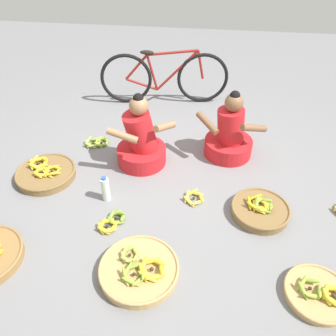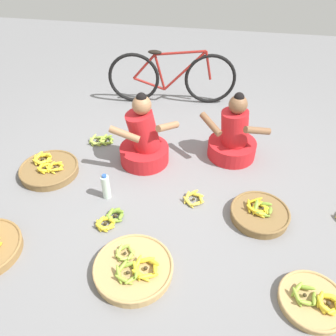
{
  "view_description": "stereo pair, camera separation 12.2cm",
  "coord_description": "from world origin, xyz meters",
  "px_view_note": "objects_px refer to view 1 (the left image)",
  "views": [
    {
      "loc": [
        0.3,
        -2.5,
        2.25
      ],
      "look_at": [
        0.0,
        -0.2,
        0.35
      ],
      "focal_mm": 35.85,
      "sensor_mm": 36.0,
      "label": 1
    },
    {
      "loc": [
        0.42,
        -2.48,
        2.25
      ],
      "look_at": [
        0.0,
        -0.2,
        0.35
      ],
      "focal_mm": 35.85,
      "sensor_mm": 36.0,
      "label": 2
    }
  ],
  "objects_px": {
    "banana_basket_near_bicycle": "(139,270)",
    "loose_bananas_front_right": "(97,142)",
    "banana_basket_front_center": "(260,210)",
    "water_bottle": "(106,189)",
    "loose_bananas_front_left": "(111,222)",
    "bicycle_leaning": "(164,78)",
    "banana_basket_back_right": "(318,293)",
    "vendor_woman_behind": "(229,135)",
    "loose_bananas_mid_right": "(194,197)",
    "banana_basket_back_center": "(46,173)",
    "vendor_woman_front": "(141,142)"
  },
  "relations": [
    {
      "from": "banana_basket_front_center",
      "to": "vendor_woman_behind",
      "type": "bearing_deg",
      "value": 107.82
    },
    {
      "from": "loose_bananas_front_left",
      "to": "water_bottle",
      "type": "height_order",
      "value": "water_bottle"
    },
    {
      "from": "banana_basket_front_center",
      "to": "banana_basket_near_bicycle",
      "type": "xyz_separation_m",
      "value": [
        -0.96,
        -0.75,
        -0.0
      ]
    },
    {
      "from": "vendor_woman_front",
      "to": "loose_bananas_front_right",
      "type": "distance_m",
      "value": 0.67
    },
    {
      "from": "banana_basket_near_bicycle",
      "to": "water_bottle",
      "type": "height_order",
      "value": "water_bottle"
    },
    {
      "from": "loose_bananas_front_left",
      "to": "banana_basket_front_center",
      "type": "bearing_deg",
      "value": 12.75
    },
    {
      "from": "banana_basket_back_center",
      "to": "banana_basket_back_right",
      "type": "bearing_deg",
      "value": -22.25
    },
    {
      "from": "loose_bananas_front_right",
      "to": "banana_basket_front_center",
      "type": "bearing_deg",
      "value": -26.07
    },
    {
      "from": "bicycle_leaning",
      "to": "water_bottle",
      "type": "distance_m",
      "value": 2.01
    },
    {
      "from": "vendor_woman_behind",
      "to": "banana_basket_back_right",
      "type": "distance_m",
      "value": 1.78
    },
    {
      "from": "banana_basket_near_bicycle",
      "to": "banana_basket_front_center",
      "type": "bearing_deg",
      "value": 37.91
    },
    {
      "from": "bicycle_leaning",
      "to": "loose_bananas_front_left",
      "type": "height_order",
      "value": "bicycle_leaning"
    },
    {
      "from": "vendor_woman_front",
      "to": "banana_basket_near_bicycle",
      "type": "relative_size",
      "value": 1.32
    },
    {
      "from": "vendor_woman_behind",
      "to": "loose_bananas_mid_right",
      "type": "bearing_deg",
      "value": -112.27
    },
    {
      "from": "vendor_woman_behind",
      "to": "bicycle_leaning",
      "type": "xyz_separation_m",
      "value": [
        -0.86,
        1.1,
        0.12
      ]
    },
    {
      "from": "loose_bananas_front_left",
      "to": "vendor_woman_behind",
      "type": "bearing_deg",
      "value": 49.34
    },
    {
      "from": "banana_basket_front_center",
      "to": "loose_bananas_front_left",
      "type": "xyz_separation_m",
      "value": [
        -1.3,
        -0.29,
        -0.02
      ]
    },
    {
      "from": "vendor_woman_front",
      "to": "banana_basket_back_center",
      "type": "distance_m",
      "value": 1.02
    },
    {
      "from": "loose_bananas_mid_right",
      "to": "banana_basket_front_center",
      "type": "bearing_deg",
      "value": -10.14
    },
    {
      "from": "bicycle_leaning",
      "to": "banana_basket_front_center",
      "type": "relative_size",
      "value": 3.23
    },
    {
      "from": "bicycle_leaning",
      "to": "banana_basket_near_bicycle",
      "type": "distance_m",
      "value": 2.76
    },
    {
      "from": "vendor_woman_behind",
      "to": "banana_basket_front_center",
      "type": "relative_size",
      "value": 1.45
    },
    {
      "from": "water_bottle",
      "to": "loose_bananas_front_left",
      "type": "bearing_deg",
      "value": -67.42
    },
    {
      "from": "banana_basket_front_center",
      "to": "loose_bananas_front_left",
      "type": "bearing_deg",
      "value": -167.25
    },
    {
      "from": "banana_basket_near_bicycle",
      "to": "banana_basket_back_right",
      "type": "bearing_deg",
      "value": -0.96
    },
    {
      "from": "banana_basket_back_right",
      "to": "loose_bananas_front_right",
      "type": "height_order",
      "value": "banana_basket_back_right"
    },
    {
      "from": "bicycle_leaning",
      "to": "banana_basket_back_center",
      "type": "xyz_separation_m",
      "value": [
        -0.98,
        -1.74,
        -0.31
      ]
    },
    {
      "from": "loose_bananas_front_left",
      "to": "banana_basket_near_bicycle",
      "type": "bearing_deg",
      "value": -53.33
    },
    {
      "from": "vendor_woman_behind",
      "to": "banana_basket_back_right",
      "type": "bearing_deg",
      "value": -69.1
    },
    {
      "from": "banana_basket_near_bicycle",
      "to": "loose_bananas_mid_right",
      "type": "height_order",
      "value": "banana_basket_near_bicycle"
    },
    {
      "from": "banana_basket_back_center",
      "to": "banana_basket_front_center",
      "type": "relative_size",
      "value": 1.14
    },
    {
      "from": "banana_basket_back_center",
      "to": "water_bottle",
      "type": "height_order",
      "value": "water_bottle"
    },
    {
      "from": "banana_basket_near_bicycle",
      "to": "loose_bananas_front_right",
      "type": "bearing_deg",
      "value": 116.83
    },
    {
      "from": "bicycle_leaning",
      "to": "banana_basket_back_right",
      "type": "height_order",
      "value": "bicycle_leaning"
    },
    {
      "from": "banana_basket_back_center",
      "to": "banana_basket_back_right",
      "type": "height_order",
      "value": "banana_basket_back_center"
    },
    {
      "from": "vendor_woman_front",
      "to": "banana_basket_back_center",
      "type": "bearing_deg",
      "value": -157.89
    },
    {
      "from": "loose_bananas_front_left",
      "to": "loose_bananas_front_right",
      "type": "height_order",
      "value": "loose_bananas_front_right"
    },
    {
      "from": "vendor_woman_behind",
      "to": "banana_basket_front_center",
      "type": "bearing_deg",
      "value": -72.18
    },
    {
      "from": "bicycle_leaning",
      "to": "loose_bananas_front_left",
      "type": "distance_m",
      "value": 2.31
    },
    {
      "from": "bicycle_leaning",
      "to": "banana_basket_near_bicycle",
      "type": "xyz_separation_m",
      "value": [
        0.18,
        -2.73,
        -0.31
      ]
    },
    {
      "from": "banana_basket_front_center",
      "to": "water_bottle",
      "type": "distance_m",
      "value": 1.43
    },
    {
      "from": "banana_basket_back_right",
      "to": "loose_bananas_front_left",
      "type": "relative_size",
      "value": 1.61
    },
    {
      "from": "bicycle_leaning",
      "to": "banana_basket_back_right",
      "type": "bearing_deg",
      "value": -61.56
    },
    {
      "from": "banana_basket_front_center",
      "to": "water_bottle",
      "type": "xyz_separation_m",
      "value": [
        -1.42,
        0.01,
        0.08
      ]
    },
    {
      "from": "banana_basket_back_right",
      "to": "water_bottle",
      "type": "xyz_separation_m",
      "value": [
        -1.77,
        0.78,
        0.09
      ]
    },
    {
      "from": "banana_basket_front_center",
      "to": "water_bottle",
      "type": "height_order",
      "value": "water_bottle"
    },
    {
      "from": "banana_basket_back_center",
      "to": "loose_bananas_front_right",
      "type": "xyz_separation_m",
      "value": [
        0.35,
        0.63,
        -0.03
      ]
    },
    {
      "from": "bicycle_leaning",
      "to": "banana_basket_back_right",
      "type": "xyz_separation_m",
      "value": [
        1.49,
        -2.75,
        -0.32
      ]
    },
    {
      "from": "banana_basket_back_right",
      "to": "loose_bananas_mid_right",
      "type": "height_order",
      "value": "banana_basket_back_right"
    },
    {
      "from": "bicycle_leaning",
      "to": "banana_basket_near_bicycle",
      "type": "bearing_deg",
      "value": -86.13
    }
  ]
}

